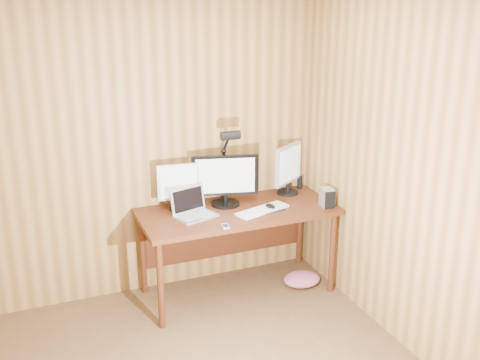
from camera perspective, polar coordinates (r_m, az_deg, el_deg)
room_shell at (r=2.69m, az=-5.67°, el=-7.41°), size 4.00×4.00×4.00m
desk at (r=4.69m, az=-0.57°, el=-4.12°), size 1.60×0.70×0.75m
monitor_center at (r=4.62m, az=-1.51°, el=0.06°), size 0.54×0.24×0.43m
monitor_left at (r=4.55m, az=-6.29°, el=-0.58°), size 0.34×0.16×0.38m
monitor_right at (r=4.90m, az=4.93°, el=1.24°), size 0.34×0.24×0.44m
laptop at (r=4.46m, az=-4.86°, el=-2.96°), size 0.36×0.32×0.22m
keyboard at (r=4.55m, az=2.30°, el=-3.05°), size 0.49×0.28×0.02m
mousepad at (r=4.60m, az=3.10°, el=-2.95°), size 0.22×0.19×0.00m
mouse at (r=4.59m, az=3.10°, el=-2.70°), size 0.09×0.13×0.04m
hard_drive at (r=4.69m, az=8.83°, el=-1.78°), size 0.11×0.15×0.15m
phone at (r=4.25m, az=-1.50°, el=-4.72°), size 0.07×0.11×0.01m
speaker at (r=5.11m, az=6.09°, el=-0.21°), size 0.05×0.05×0.11m
desk_lamp at (r=4.59m, az=-1.29°, el=2.54°), size 0.16×0.22×0.68m
fabric_pile at (r=5.01m, az=6.30°, el=-9.99°), size 0.39×0.34×0.10m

